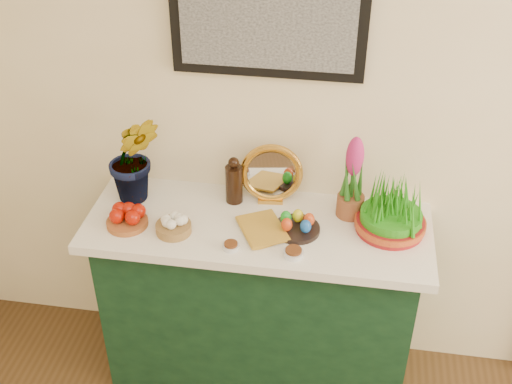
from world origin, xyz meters
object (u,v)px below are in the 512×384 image
mirror (271,174)px  sideboard (258,305)px  wheatgrass_sabzeh (392,209)px  book (243,233)px  hyacinth_green (133,144)px

mirror → sideboard: bearing=-100.2°
mirror → wheatgrass_sabzeh: mirror is taller
sideboard → mirror: size_ratio=4.86×
book → wheatgrass_sabzeh: 0.59m
book → wheatgrass_sabzeh: bearing=-15.4°
sideboard → book: bearing=-113.5°
sideboard → mirror: mirror is taller
mirror → wheatgrass_sabzeh: (0.50, -0.13, -0.03)m
mirror → book: (-0.07, -0.26, -0.11)m
mirror → wheatgrass_sabzeh: 0.51m
hyacinth_green → wheatgrass_sabzeh: size_ratio=1.88×
wheatgrass_sabzeh → sideboard: bearing=-176.6°
sideboard → mirror: (0.03, 0.17, 0.59)m
sideboard → mirror: 0.62m
mirror → book: bearing=-105.4°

